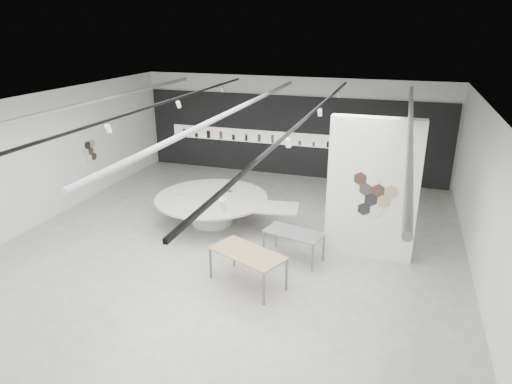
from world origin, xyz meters
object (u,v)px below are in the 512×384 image
(sample_table_stone, at_px, (294,234))
(kitchen_counter, at_px, (362,174))
(partition_column, at_px, (372,190))
(display_island, at_px, (214,206))
(sample_table_wood, at_px, (248,255))

(sample_table_stone, relative_size, kitchen_counter, 1.00)
(partition_column, height_order, sample_table_stone, partition_column)
(display_island, relative_size, sample_table_wood, 2.37)
(partition_column, bearing_deg, kitchen_counter, 96.97)
(partition_column, bearing_deg, sample_table_stone, -155.50)
(sample_table_wood, xyz_separation_m, sample_table_stone, (0.71, 1.49, -0.07))
(sample_table_stone, bearing_deg, display_island, 152.91)
(partition_column, relative_size, sample_table_wood, 1.86)
(sample_table_wood, bearing_deg, kitchen_counter, 77.04)
(display_island, relative_size, kitchen_counter, 2.90)
(sample_table_wood, bearing_deg, display_island, 125.24)
(partition_column, xyz_separation_m, sample_table_stone, (-1.76, -0.80, -1.11))
(partition_column, distance_m, kitchen_counter, 5.73)
(partition_column, relative_size, kitchen_counter, 2.27)
(sample_table_wood, distance_m, sample_table_stone, 1.66)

